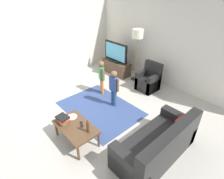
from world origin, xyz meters
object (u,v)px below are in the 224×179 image
Objects in this scene: book_stack at (63,119)px; bottle at (88,127)px; child_near_tv at (102,75)px; child_center at (114,86)px; armchair at (149,81)px; floor_lamp at (138,37)px; tv_stand at (116,67)px; tv at (116,52)px; plate at (72,117)px; coffee_table at (76,128)px; tv_remote at (82,124)px; couch at (159,146)px.

bottle reaches higher than book_stack.
child_near_tv is 1.01× the size of child_center.
floor_lamp is at bearing 166.02° from armchair.
tv is at bearing -90.00° from tv_stand.
child_center reaches higher than armchair.
armchair is 0.51× the size of floor_lamp.
plate is at bearing -60.95° from child_near_tv.
child_center is 4.88× the size of plate.
book_stack is at bearing -62.09° from tv_stand.
coffee_table is 0.34m from book_stack.
armchair is 5.29× the size of tv_remote.
child_near_tv reaches higher than bottle.
couch is 1.64m from tv_remote.
tv reaches higher than book_stack.
coffee_table is at bearing -18.45° from plate.
plate is (-0.35, -0.02, -0.00)m from tv_remote.
child_near_tv is (-0.83, -1.30, 0.35)m from armchair.
tv_stand is at bearing 148.86° from couch.
book_stack is at bearing -84.96° from child_center.
plate is (-0.30, 0.10, 0.06)m from coffee_table.
plate is at bearing -75.04° from floor_lamp.
couch reaches higher than plate.
coffee_table is at bearing -54.98° from child_near_tv.
bottle is 0.30m from tv_remote.
tv_remote is at bearing 175.76° from bottle.
couch reaches higher than bottle.
child_near_tv is at bearing -92.19° from floor_lamp.
tv_stand is 5.45× the size of plate.
child_center is 1.48m from tv_remote.
coffee_table is at bearing -70.54° from floor_lamp.
coffee_table is at bearing -73.78° from child_center.
tv is at bearing -168.35° from floor_lamp.
tv_stand is 1.60m from child_near_tv.
plate is at bearing -153.70° from couch.
book_stack is at bearing -75.92° from floor_lamp.
child_near_tv is 2.18m from bottle.
armchair reaches higher than book_stack.
floor_lamp reaches higher than child_near_tv.
book_stack is 1.71× the size of tv_remote.
armchair reaches higher than tv_stand.
couch reaches higher than coffee_table.
tv is 1.02× the size of child_center.
tv_stand is 3.60m from coffee_table.
tv_stand reaches higher than coffee_table.
book_stack is 0.23m from plate.
child_near_tv is 6.36× the size of tv_remote.
child_near_tv reaches higher than tv_stand.
tv is at bearing 152.23° from tv_remote.
armchair is at bearing 125.31° from tv_remote.
tv is 5.00× the size of plate.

